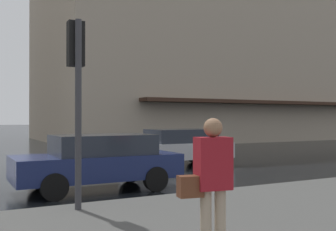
{
  "coord_description": "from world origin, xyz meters",
  "views": [
    {
      "loc": [
        -10.89,
        -0.83,
        1.83
      ],
      "look_at": [
        1.45,
        -7.45,
        1.92
      ],
      "focal_mm": 43.33,
      "sensor_mm": 36.0,
      "label": 1
    }
  ],
  "objects_px": {
    "car_navy": "(99,160)",
    "pedestrian_in_red_jacket": "(211,179)",
    "traffic_signal_post": "(77,73)",
    "car_silver": "(178,146)"
  },
  "relations": [
    {
      "from": "traffic_signal_post",
      "to": "car_navy",
      "type": "height_order",
      "value": "traffic_signal_post"
    },
    {
      "from": "traffic_signal_post",
      "to": "car_navy",
      "type": "relative_size",
      "value": 0.85
    },
    {
      "from": "car_silver",
      "to": "pedestrian_in_red_jacket",
      "type": "relative_size",
      "value": 2.44
    },
    {
      "from": "pedestrian_in_red_jacket",
      "to": "car_navy",
      "type": "bearing_deg",
      "value": -6.43
    },
    {
      "from": "traffic_signal_post",
      "to": "pedestrian_in_red_jacket",
      "type": "height_order",
      "value": "traffic_signal_post"
    },
    {
      "from": "pedestrian_in_red_jacket",
      "to": "car_silver",
      "type": "bearing_deg",
      "value": -27.72
    },
    {
      "from": "car_silver",
      "to": "car_navy",
      "type": "bearing_deg",
      "value": 128.96
    },
    {
      "from": "car_silver",
      "to": "car_navy",
      "type": "xyz_separation_m",
      "value": [
        -3.5,
        4.33,
        0.0
      ]
    },
    {
      "from": "traffic_signal_post",
      "to": "car_silver",
      "type": "height_order",
      "value": "traffic_signal_post"
    },
    {
      "from": "car_navy",
      "to": "pedestrian_in_red_jacket",
      "type": "distance_m",
      "value": 6.08
    }
  ]
}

